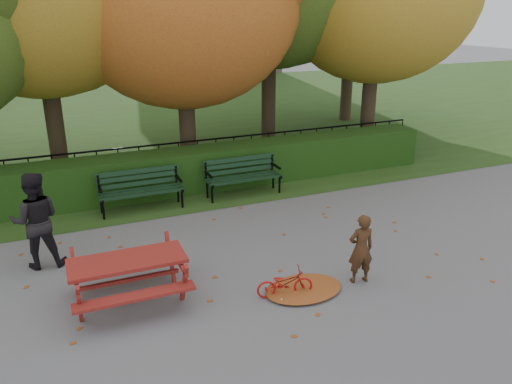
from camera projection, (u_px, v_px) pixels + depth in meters
name	position (u px, v px, depth m)	size (l,w,h in m)	color
ground	(263.00, 274.00, 8.36)	(90.00, 90.00, 0.00)	slate
grass_strip	(125.00, 117.00, 20.44)	(90.00, 90.00, 0.00)	#213D15
hedge	(188.00, 170.00, 12.07)	(13.00, 0.90, 1.00)	black
iron_fence	(179.00, 160.00, 12.75)	(14.00, 0.04, 1.02)	black
bench_left	(140.00, 187.00, 10.90)	(1.80, 0.57, 0.88)	black
bench_right	(242.00, 173.00, 11.78)	(1.80, 0.57, 0.88)	black
picnic_table	(128.00, 269.00, 7.39)	(1.71, 1.38, 0.82)	maroon
leaf_pile	(304.00, 289.00, 7.85)	(1.27, 0.88, 0.09)	brown
leaf_scatter	(256.00, 266.00, 8.62)	(9.00, 5.70, 0.01)	brown
child	(361.00, 249.00, 7.95)	(0.43, 0.28, 1.17)	#3D2413
adult	(36.00, 220.00, 8.37)	(0.82, 0.64, 1.69)	black
bicycle	(285.00, 283.00, 7.65)	(0.31, 0.88, 0.46)	#A9110F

